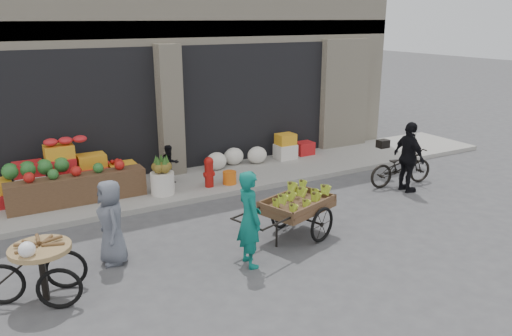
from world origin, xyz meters
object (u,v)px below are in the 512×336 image
fire_hydrant (209,171)px  tricycle_cart (41,264)px  pineapple_bin (163,183)px  banana_cart (296,203)px  vendor_woman (249,219)px  seated_person (170,165)px  vendor_grey (111,222)px  bicycle (401,167)px  orange_bucket (230,178)px  cyclist (409,157)px

fire_hydrant → tricycle_cart: size_ratio=0.49×
pineapple_bin → banana_cart: 3.45m
vendor_woman → tricycle_cart: bearing=85.8°
seated_person → vendor_grey: vendor_grey is taller
banana_cart → bicycle: banana_cart is taller
vendor_woman → bicycle: size_ratio=0.93×
seated_person → fire_hydrant: bearing=-52.9°
pineapple_bin → bicycle: bearing=-19.5°
orange_bucket → vendor_grey: (-3.30, -2.35, 0.44)m
seated_person → vendor_woman: size_ratio=0.58×
vendor_woman → tricycle_cart: vendor_woman is taller
seated_person → vendor_woman: 4.23m
pineapple_bin → bicycle: bicycle is taller
fire_hydrant → bicycle: 4.57m
pineapple_bin → vendor_woman: vendor_woman is taller
orange_bucket → pineapple_bin: bearing=176.4°
cyclist → bicycle: bearing=-20.1°
bicycle → cyclist: 0.58m
banana_cart → tricycle_cart: bearing=162.0°
bicycle → fire_hydrant: bearing=72.9°
orange_bucket → vendor_grey: size_ratio=0.23×
banana_cart → tricycle_cart: size_ratio=1.61×
vendor_grey → cyclist: bearing=92.9°
seated_person → banana_cart: size_ratio=0.40×
vendor_grey → bicycle: (6.99, 0.58, -0.26)m
fire_hydrant → banana_cart: (0.32, -3.08, 0.16)m
orange_bucket → bicycle: bearing=-25.7°
bicycle → cyclist: (-0.20, -0.40, 0.37)m
orange_bucket → seated_person: (-1.20, 0.70, 0.31)m
pineapple_bin → cyclist: (5.09, -2.27, 0.45)m
pineapple_bin → tricycle_cart: bearing=-132.4°
fire_hydrant → vendor_woman: vendor_woman is taller
bicycle → cyclist: bearing=159.9°
pineapple_bin → orange_bucket: bearing=-3.6°
fire_hydrant → cyclist: cyclist is taller
tricycle_cart → orange_bucket: bearing=52.1°
vendor_woman → vendor_grey: bearing=63.4°
vendor_woman → cyclist: cyclist is taller
cyclist → seated_person: bearing=64.9°
pineapple_bin → seated_person: bearing=56.3°
fire_hydrant → orange_bucket: (0.50, -0.05, -0.23)m
seated_person → bicycle: (4.89, -2.47, -0.13)m
pineapple_bin → bicycle: 5.61m
pineapple_bin → vendor_grey: 3.01m
fire_hydrant → vendor_woman: 3.70m
seated_person → vendor_grey: bearing=-134.6°
fire_hydrant → vendor_woman: size_ratio=0.44×
fire_hydrant → vendor_grey: bearing=-139.4°
pineapple_bin → tricycle_cart: 4.24m
vendor_grey → bicycle: bearing=96.1°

